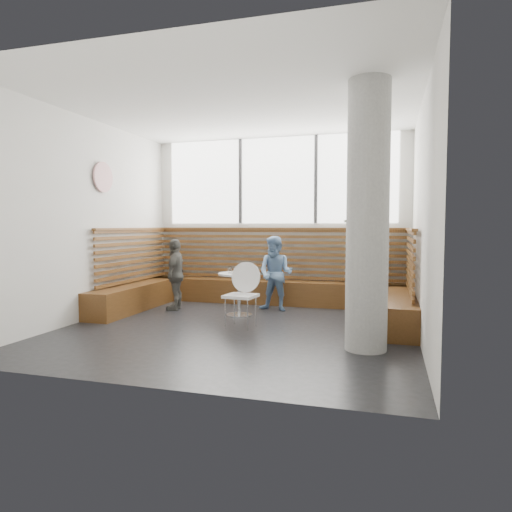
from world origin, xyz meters
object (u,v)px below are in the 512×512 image
(cafe_table, at_px, (239,285))
(adult_man, at_px, (364,262))
(child_left, at_px, (176,274))
(child_back, at_px, (276,274))
(cafe_chair, at_px, (242,289))
(concrete_column, at_px, (368,217))

(cafe_table, relative_size, adult_man, 0.39)
(cafe_table, bearing_deg, child_left, 170.34)
(child_back, bearing_deg, cafe_chair, -89.27)
(child_back, bearing_deg, child_left, -159.24)
(adult_man, bearing_deg, cafe_table, 91.16)
(cafe_table, xyz_separation_m, adult_man, (2.00, 0.45, 0.39))
(cafe_table, distance_m, adult_man, 2.09)
(cafe_table, bearing_deg, cafe_chair, -68.22)
(concrete_column, distance_m, cafe_table, 2.85)
(concrete_column, relative_size, cafe_table, 4.48)
(concrete_column, xyz_separation_m, cafe_chair, (-1.83, 0.79, -1.04))
(concrete_column, height_order, child_left, concrete_column)
(cafe_table, distance_m, child_left, 1.29)
(cafe_chair, xyz_separation_m, child_left, (-1.57, 0.97, 0.07))
(cafe_table, bearing_deg, child_back, 52.32)
(child_left, bearing_deg, adult_man, 85.09)
(child_left, bearing_deg, child_back, 93.94)
(concrete_column, distance_m, child_back, 2.89)
(concrete_column, distance_m, adult_man, 2.12)
(child_left, bearing_deg, cafe_chair, 49.17)
(cafe_chair, distance_m, child_left, 1.85)
(cafe_table, xyz_separation_m, child_back, (0.47, 0.61, 0.15))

